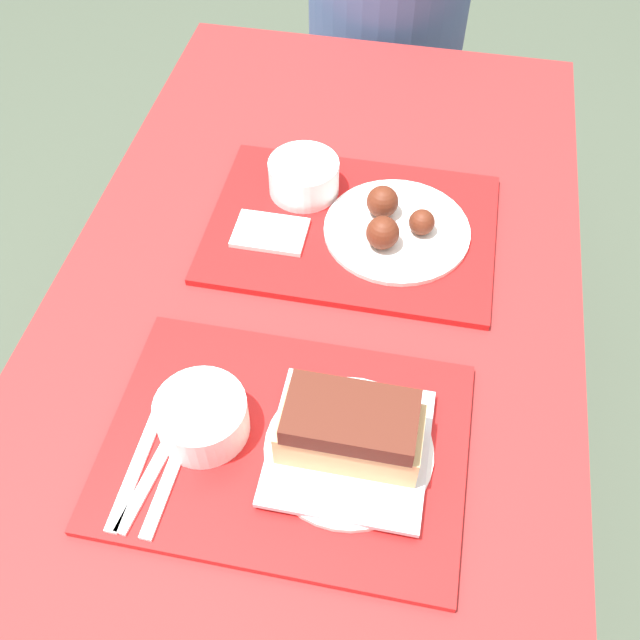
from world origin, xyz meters
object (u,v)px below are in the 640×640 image
Objects in this scene: tray_far at (352,228)px; tray_near at (286,445)px; wings_plate_far at (394,225)px; bowl_coleslaw_near at (202,416)px; brisket_sandwich_plate at (350,436)px; bowl_coleslaw_far at (304,175)px.

tray_near is at bearing -92.53° from tray_far.
tray_far is 1.96× the size of wings_plate_far.
bowl_coleslaw_near is 0.44m from wings_plate_far.
wings_plate_far is at bearing -2.48° from tray_far.
wings_plate_far is (0.00, 0.39, -0.02)m from brisket_sandwich_plate.
tray_far is 0.40m from brisket_sandwich_plate.
tray_near is 0.11m from bowl_coleslaw_near.
bowl_coleslaw_near is (-0.12, -0.40, 0.04)m from tray_far.
bowl_coleslaw_near reaches higher than tray_far.
brisket_sandwich_plate is at bearing -81.06° from tray_far.
bowl_coleslaw_near is at bearing -93.83° from bowl_coleslaw_far.
tray_far is at bearing 177.52° from wings_plate_far.
tray_far is 0.12m from bowl_coleslaw_far.
bowl_coleslaw_far is (-0.09, 0.07, 0.04)m from tray_far.
tray_near is at bearing -0.18° from bowl_coleslaw_near.
bowl_coleslaw_near is (-0.11, 0.00, 0.04)m from tray_near.
bowl_coleslaw_far is at bearing 86.17° from bowl_coleslaw_near.
brisket_sandwich_plate reaches higher than bowl_coleslaw_far.
brisket_sandwich_plate is 0.92× the size of wings_plate_far.
bowl_coleslaw_far is at bearing 99.06° from tray_near.
tray_far is at bearing -36.12° from bowl_coleslaw_far.
wings_plate_far reaches higher than bowl_coleslaw_near.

